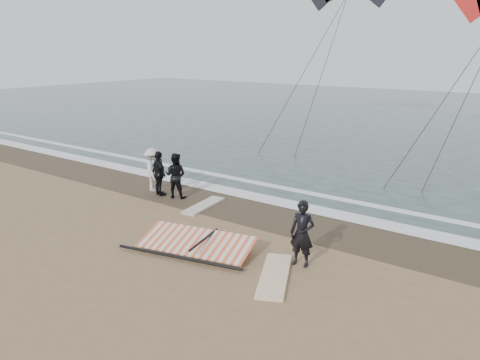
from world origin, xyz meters
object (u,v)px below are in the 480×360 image
object	(u,v)px
board_cream	(204,206)
sail_rig	(198,243)
man_main	(302,234)
board_white	(275,275)

from	to	relation	value
board_cream	sail_rig	world-z (taller)	sail_rig
man_main	sail_rig	distance (m)	3.18
man_main	sail_rig	world-z (taller)	man_main
board_white	board_cream	xyz separation A→B (m)	(-5.12, 3.22, -0.00)
sail_rig	man_main	bearing A→B (deg)	16.38
sail_rig	board_cream	bearing A→B (deg)	127.58
board_cream	sail_rig	distance (m)	3.86
man_main	board_white	xyz separation A→B (m)	(-0.20, -1.03, -0.87)
man_main	board_white	size ratio (longest dim) A/B	0.75
man_main	sail_rig	bearing A→B (deg)	-170.33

